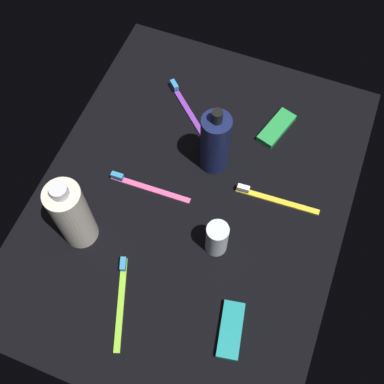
# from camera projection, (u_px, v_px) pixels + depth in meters

# --- Properties ---
(ground_plane) EXTENTS (0.84, 0.64, 0.01)m
(ground_plane) POSITION_uv_depth(u_px,v_px,m) (192.00, 200.00, 1.01)
(ground_plane) COLOR black
(lotion_bottle) EXTENTS (0.06, 0.06, 0.18)m
(lotion_bottle) POSITION_uv_depth(u_px,v_px,m) (215.00, 142.00, 0.98)
(lotion_bottle) COLOR #161E4B
(lotion_bottle) RESTS_ON ground_plane
(bodywash_bottle) EXTENTS (0.07, 0.07, 0.20)m
(bodywash_bottle) POSITION_uv_depth(u_px,v_px,m) (72.00, 215.00, 0.89)
(bodywash_bottle) COLOR silver
(bodywash_bottle) RESTS_ON ground_plane
(deodorant_stick) EXTENTS (0.04, 0.04, 0.09)m
(deodorant_stick) POSITION_uv_depth(u_px,v_px,m) (217.00, 238.00, 0.92)
(deodorant_stick) COLOR silver
(deodorant_stick) RESTS_ON ground_plane
(toothbrush_pink) EXTENTS (0.02, 0.18, 0.02)m
(toothbrush_pink) POSITION_uv_depth(u_px,v_px,m) (145.00, 186.00, 1.01)
(toothbrush_pink) COLOR #E55999
(toothbrush_pink) RESTS_ON ground_plane
(toothbrush_lime) EXTENTS (0.17, 0.07, 0.02)m
(toothbrush_lime) POSITION_uv_depth(u_px,v_px,m) (121.00, 297.00, 0.91)
(toothbrush_lime) COLOR #8CD133
(toothbrush_lime) RESTS_ON ground_plane
(toothbrush_purple) EXTENTS (0.13, 0.14, 0.02)m
(toothbrush_purple) POSITION_uv_depth(u_px,v_px,m) (186.00, 107.00, 1.11)
(toothbrush_purple) COLOR purple
(toothbrush_purple) RESTS_ON ground_plane
(toothbrush_yellow) EXTENTS (0.02, 0.18, 0.02)m
(toothbrush_yellow) POSITION_uv_depth(u_px,v_px,m) (272.00, 198.00, 1.00)
(toothbrush_yellow) COLOR yellow
(toothbrush_yellow) RESTS_ON ground_plane
(snack_bar_green) EXTENTS (0.11, 0.07, 0.01)m
(snack_bar_green) POSITION_uv_depth(u_px,v_px,m) (276.00, 128.00, 1.08)
(snack_bar_green) COLOR green
(snack_bar_green) RESTS_ON ground_plane
(snack_bar_teal) EXTENTS (0.11, 0.06, 0.01)m
(snack_bar_teal) POSITION_uv_depth(u_px,v_px,m) (231.00, 330.00, 0.88)
(snack_bar_teal) COLOR teal
(snack_bar_teal) RESTS_ON ground_plane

